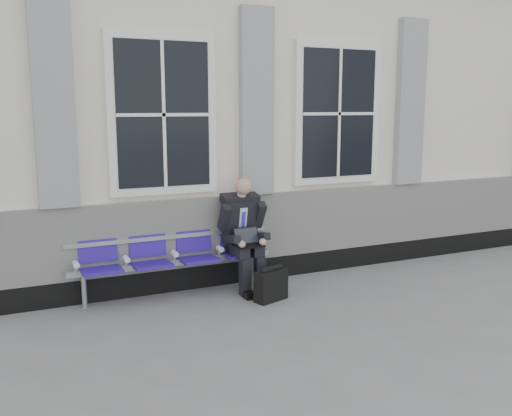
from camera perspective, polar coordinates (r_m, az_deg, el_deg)
name	(u,v)px	position (r m, az deg, el deg)	size (l,w,h in m)	color
ground	(373,303)	(7.14, 11.65, -9.30)	(70.00, 70.00, 0.00)	slate
station_building	(254,114)	(9.74, -0.22, 9.37)	(14.40, 4.40, 4.49)	silver
bench	(173,252)	(7.23, -8.30, -4.39)	(2.60, 0.47, 0.91)	#9EA0A3
businessman	(243,230)	(7.34, -1.28, -2.20)	(0.59, 0.79, 1.46)	black
briefcase	(271,285)	(7.03, 1.51, -7.68)	(0.46, 0.30, 0.43)	black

